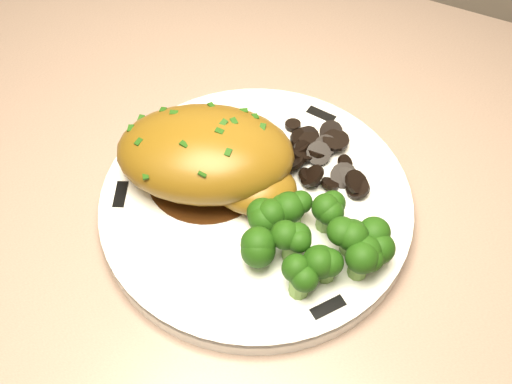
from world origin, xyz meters
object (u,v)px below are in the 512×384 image
at_px(plate, 256,205).
at_px(broccoli_florets, 315,240).
at_px(counter, 128,286).
at_px(chicken_breast, 211,157).

height_order(plate, broccoli_florets, broccoli_florets).
height_order(counter, plate, counter).
height_order(counter, broccoli_florets, counter).
xyz_separation_m(chicken_breast, broccoli_florets, (0.11, -0.03, -0.01)).
distance_m(counter, plate, 0.50).
bearing_deg(broccoli_florets, chicken_breast, 162.73).
bearing_deg(counter, chicken_breast, -13.87).
xyz_separation_m(counter, broccoli_florets, (0.31, -0.08, 0.46)).
bearing_deg(chicken_breast, counter, 144.66).
relative_size(counter, chicken_breast, 10.82).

